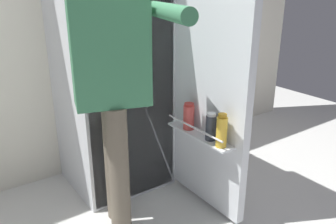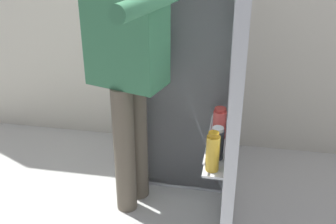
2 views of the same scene
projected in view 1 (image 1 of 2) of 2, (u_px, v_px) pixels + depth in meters
name	position (u px, v px, depth m)	size (l,w,h in m)	color
ground_plane	(157.00, 215.00, 2.22)	(6.15, 6.15, 0.00)	silver
kitchen_wall	(86.00, 8.00, 2.50)	(4.40, 0.10, 2.46)	silver
refrigerator	(118.00, 68.00, 2.32)	(0.71, 1.25, 1.73)	silver
person	(113.00, 77.00, 1.85)	(0.53, 0.75, 1.56)	#665B4C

